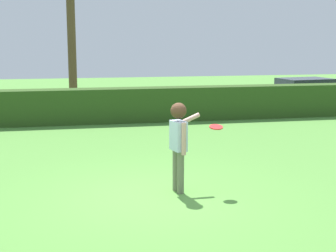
{
  "coord_description": "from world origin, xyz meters",
  "views": [
    {
      "loc": [
        -1.62,
        -8.96,
        2.98
      ],
      "look_at": [
        0.49,
        1.22,
        1.15
      ],
      "focal_mm": 52.95,
      "sensor_mm": 36.0,
      "label": 1
    }
  ],
  "objects": [
    {
      "name": "frisbee",
      "position": [
        1.22,
        0.14,
        1.29
      ],
      "size": [
        0.27,
        0.26,
        0.08
      ],
      "color": "red"
    },
    {
      "name": "person",
      "position": [
        0.5,
        0.22,
        1.11
      ],
      "size": [
        0.68,
        0.68,
        1.78
      ],
      "color": "#6B6E55",
      "rests_on": "ground"
    },
    {
      "name": "hedge_row",
      "position": [
        0.0,
        8.83,
        0.62
      ],
      "size": [
        26.98,
        0.9,
        1.23
      ],
      "primitive_type": "cube",
      "color": "#2D4B1A",
      "rests_on": "ground"
    },
    {
      "name": "parked_car_silver",
      "position": [
        8.86,
        11.47,
        0.69
      ],
      "size": [
        4.4,
        2.28,
        1.25
      ],
      "color": "#B7B7BC",
      "rests_on": "ground"
    },
    {
      "name": "ground_plane",
      "position": [
        0.0,
        0.0,
        0.0
      ],
      "size": [
        60.0,
        60.0,
        0.0
      ],
      "primitive_type": "plane",
      "color": "#538F3A"
    }
  ]
}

